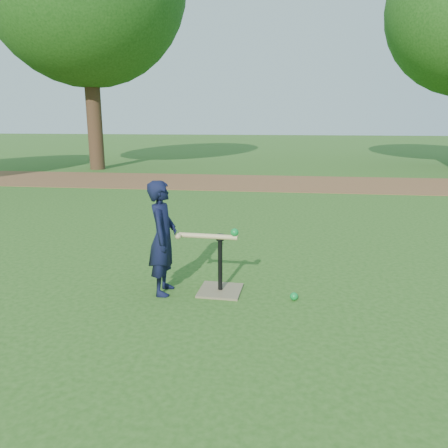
# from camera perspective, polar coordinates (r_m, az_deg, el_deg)

# --- Properties ---
(ground) EXTENTS (80.00, 80.00, 0.00)m
(ground) POSITION_cam_1_polar(r_m,az_deg,el_deg) (4.78, 3.22, -7.89)
(ground) COLOR #285116
(ground) RESTS_ON ground
(dirt_strip) EXTENTS (24.00, 3.00, 0.01)m
(dirt_strip) POSITION_cam_1_polar(r_m,az_deg,el_deg) (12.06, 5.95, 5.38)
(dirt_strip) COLOR brown
(dirt_strip) RESTS_ON ground
(child) EXTENTS (0.30, 0.44, 1.16)m
(child) POSITION_cam_1_polar(r_m,az_deg,el_deg) (4.43, -8.00, -1.82)
(child) COLOR black
(child) RESTS_ON ground
(wiffle_ball_ground) EXTENTS (0.08, 0.08, 0.08)m
(wiffle_ball_ground) POSITION_cam_1_polar(r_m,az_deg,el_deg) (4.43, 9.12, -9.31)
(wiffle_ball_ground) COLOR #0C8831
(wiffle_ball_ground) RESTS_ON ground
(batting_tee) EXTENTS (0.45, 0.45, 0.61)m
(batting_tee) POSITION_cam_1_polar(r_m,az_deg,el_deg) (4.55, -0.50, -7.52)
(batting_tee) COLOR #7A6C4D
(batting_tee) RESTS_ON ground
(swing_action) EXTENTS (0.64, 0.12, 0.13)m
(swing_action) POSITION_cam_1_polar(r_m,az_deg,el_deg) (4.38, -1.80, -1.51)
(swing_action) COLOR tan
(swing_action) RESTS_ON ground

